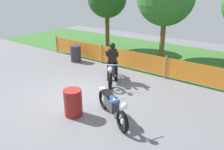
% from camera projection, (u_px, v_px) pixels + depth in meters
% --- Properties ---
extents(ground, '(24.00, 24.00, 0.02)m').
position_uv_depth(ground, '(81.00, 95.00, 8.74)').
color(ground, slate).
extents(grass_verge, '(24.00, 6.42, 0.01)m').
position_uv_depth(grass_verge, '(159.00, 55.00, 13.74)').
color(grass_verge, '#386B2D').
rests_on(grass_verge, ground).
extents(barrier_fence, '(11.08, 0.08, 1.05)m').
position_uv_depth(barrier_fence, '(131.00, 60.00, 11.16)').
color(barrier_fence, olive).
rests_on(barrier_fence, ground).
extents(motorcycle_lead, '(1.22, 1.88, 1.01)m').
position_uv_depth(motorcycle_lead, '(112.00, 72.00, 9.73)').
color(motorcycle_lead, black).
rests_on(motorcycle_lead, ground).
extents(motorcycle_trailing, '(1.91, 1.16, 1.01)m').
position_uv_depth(motorcycle_trailing, '(112.00, 105.00, 6.96)').
color(motorcycle_trailing, black).
rests_on(motorcycle_trailing, ground).
extents(rider_lead, '(0.71, 0.79, 1.69)m').
position_uv_depth(rider_lead, '(112.00, 60.00, 9.77)').
color(rider_lead, black).
rests_on(rider_lead, ground).
extents(oil_drum, '(0.58, 0.58, 0.88)m').
position_uv_depth(oil_drum, '(73.00, 103.00, 7.22)').
color(oil_drum, maroon).
rests_on(oil_drum, ground).
extents(spare_drum, '(0.58, 0.58, 0.88)m').
position_uv_depth(spare_drum, '(76.00, 54.00, 12.52)').
color(spare_drum, '#2D2D33').
rests_on(spare_drum, ground).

